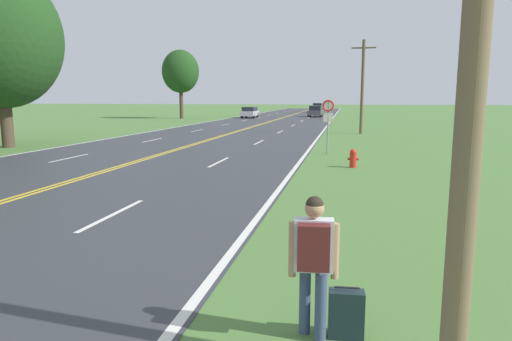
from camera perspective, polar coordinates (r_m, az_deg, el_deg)
name	(u,v)px	position (r m, az deg, el deg)	size (l,w,h in m)	color
hitchhiker_person	(314,253)	(5.14, 7.21, -10.25)	(0.56, 0.41, 1.64)	#38476B
suitcase	(346,314)	(5.50, 11.19, -17.19)	(0.41, 0.22, 0.61)	#19282D
fire_hydrant	(353,158)	(18.29, 12.04, 1.53)	(0.43, 0.27, 0.73)	red
traffic_sign	(328,113)	(22.28, 9.01, 7.11)	(0.60, 0.10, 2.64)	gray
utility_pole_midground	(362,85)	(36.03, 13.16, 10.33)	(1.80, 0.24, 7.02)	brown
tree_left_verge	(180,72)	(62.63, -9.42, 12.09)	(4.89, 4.89, 9.02)	#473828
tree_behind_sign	(0,39)	(28.84, -29.40, 14.17)	(6.47, 6.47, 9.59)	#473828
car_silver_suv_approaching	(250,112)	(63.41, -0.78, 7.34)	(1.88, 4.51, 1.51)	black
car_dark_grey_sedan_mid_near	(315,111)	(67.62, 7.44, 7.36)	(1.98, 4.53, 1.62)	black
car_black_suv_mid_far	(317,108)	(87.61, 7.69, 7.79)	(1.94, 3.98, 1.78)	black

